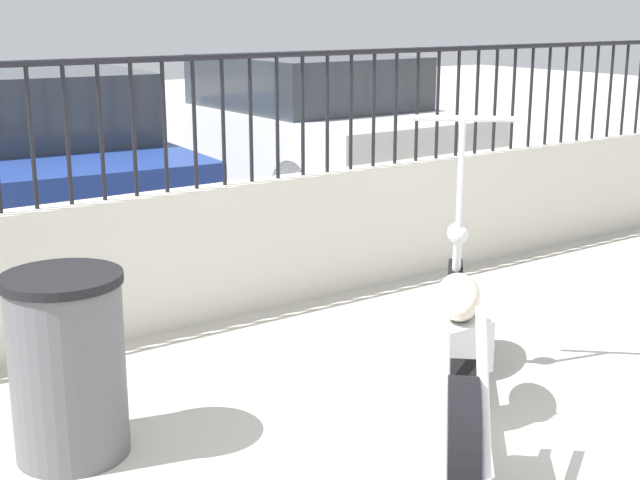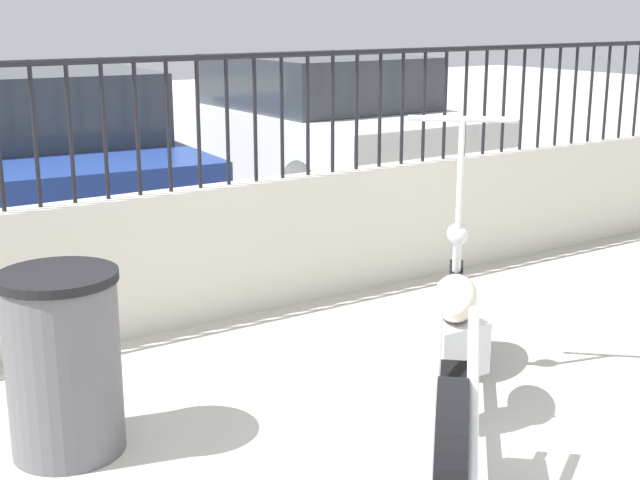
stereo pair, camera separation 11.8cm
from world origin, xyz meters
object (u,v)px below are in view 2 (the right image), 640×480
at_px(trash_bin, 64,363).
at_px(motorcycle_dark_grey, 453,364).
at_px(car_white, 308,128).
at_px(car_blue, 30,154).

bearing_deg(trash_bin, motorcycle_dark_grey, -31.89).
relative_size(motorcycle_dark_grey, car_white, 0.43).
bearing_deg(motorcycle_dark_grey, car_white, 16.36).
distance_m(motorcycle_dark_grey, car_white, 5.29).
distance_m(car_blue, car_white, 2.75).
height_order(trash_bin, car_blue, car_blue).
xyz_separation_m(trash_bin, car_white, (3.74, 3.86, 0.31)).
relative_size(motorcycle_dark_grey, car_blue, 0.40).
bearing_deg(car_blue, car_white, -84.70).
height_order(trash_bin, car_white, car_white).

